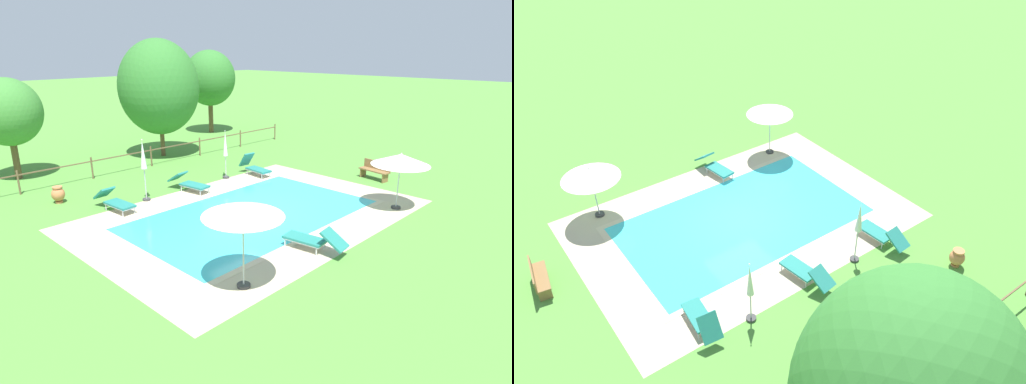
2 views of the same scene
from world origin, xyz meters
TOP-DOWN VIEW (x-y plane):
  - ground_plane at (0.00, 0.00)m, footprint 160.00×160.00m
  - pool_deck_paving at (0.00, 0.00)m, footprint 12.26×8.47m
  - swimming_pool_water at (0.00, 0.00)m, footprint 9.04×5.25m
  - pool_coping_rim at (0.00, 0.00)m, footprint 9.52×5.73m
  - sun_lounger_north_near_steps at (0.14, 3.95)m, footprint 0.88×2.09m
  - sun_lounger_north_mid at (-3.30, 4.10)m, footprint 0.74×2.05m
  - sun_lounger_north_far at (3.94, 3.67)m, footprint 0.79×1.87m
  - sun_lounger_south_mid at (-0.91, -3.46)m, footprint 0.88×2.09m
  - patio_umbrella_open_foreground at (4.32, -3.55)m, footprint 2.18×2.18m
  - patio_umbrella_open_by_bench at (-3.90, -3.47)m, footprint 2.10×2.10m
  - patio_umbrella_closed_row_west at (2.57, 4.27)m, footprint 0.32×0.32m
  - patio_umbrella_closed_row_mid_west at (-1.85, 4.24)m, footprint 0.32×0.32m
  - wooden_bench_lawn_side at (7.31, -0.95)m, footprint 0.67×1.55m
  - terracotta_urn_near_fence at (-4.45, 6.51)m, footprint 0.52×0.52m
  - perimeter_fence at (-0.25, 8.75)m, footprint 22.91×0.08m
  - tree_west_mid at (-4.30, 11.34)m, footprint 3.00×3.00m
  - tree_centre at (3.19, 10.29)m, footprint 4.43×4.43m
  - tree_east_mid at (9.93, 13.90)m, footprint 3.65×3.65m

SIDE VIEW (x-z plane):
  - ground_plane at x=0.00m, z-range 0.00..0.00m
  - pool_deck_paving at x=0.00m, z-range 0.00..0.01m
  - swimming_pool_water at x=0.00m, z-range 0.00..0.01m
  - pool_coping_rim at x=0.00m, z-range 0.01..0.01m
  - sun_lounger_north_near_steps at x=0.14m, z-range -0.03..0.76m
  - sun_lounger_south_mid at x=-0.91m, z-range -0.04..0.77m
  - terracotta_urn_near_fence at x=-4.45m, z-range 0.03..0.71m
  - sun_lounger_north_mid at x=-3.30m, z-range -0.04..0.78m
  - sun_lounger_north_far at x=3.94m, z-range -0.11..0.91m
  - wooden_bench_lawn_side at x=7.31m, z-range 0.03..0.90m
  - perimeter_fence at x=-0.25m, z-range 0.17..1.22m
  - patio_umbrella_closed_row_west at x=2.57m, z-range 0.29..2.59m
  - patio_umbrella_closed_row_mid_west at x=-1.85m, z-range 0.41..2.95m
  - patio_umbrella_open_foreground at x=4.32m, z-range 0.84..3.03m
  - patio_umbrella_open_by_bench at x=-3.90m, z-range 0.95..3.27m
  - tree_west_mid at x=-4.30m, z-range 0.79..5.48m
  - tree_centre at x=3.19m, z-range 0.63..7.07m
  - tree_east_mid at x=9.93m, z-range 0.96..6.77m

